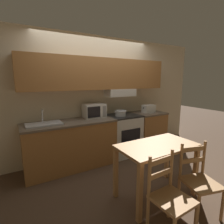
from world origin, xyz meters
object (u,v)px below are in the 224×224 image
at_px(toaster, 149,109).
at_px(chair_right_of_table, 199,181).
at_px(stove_range, 123,135).
at_px(cooking_pot, 120,113).
at_px(microwave, 94,111).
at_px(sink_basin, 44,124).
at_px(chair_left_of_table, 169,197).
at_px(dining_table, 157,153).

xyz_separation_m(toaster, chair_right_of_table, (-0.87, -1.92, -0.56)).
bearing_deg(chair_right_of_table, stove_range, 100.13).
relative_size(cooking_pot, toaster, 1.06).
bearing_deg(cooking_pot, chair_right_of_table, -92.03).
bearing_deg(stove_range, microwave, 170.24).
bearing_deg(cooking_pot, sink_basin, 178.91).
distance_m(microwave, sink_basin, 1.01).
relative_size(stove_range, microwave, 2.07).
xyz_separation_m(cooking_pot, sink_basin, (-1.54, 0.03, -0.05)).
height_order(stove_range, chair_left_of_table, stove_range).
relative_size(stove_range, dining_table, 0.82).
xyz_separation_m(stove_range, chair_right_of_table, (-0.17, -1.95, -0.03)).
relative_size(sink_basin, dining_table, 0.54).
distance_m(cooking_pot, microwave, 0.57).
xyz_separation_m(sink_basin, chair_right_of_table, (1.47, -1.94, -0.49)).
bearing_deg(dining_table, toaster, 52.41).
height_order(stove_range, microwave, microwave).
relative_size(microwave, toaster, 1.41).
bearing_deg(sink_basin, cooking_pot, -1.09).
xyz_separation_m(sink_basin, chair_left_of_table, (0.92, -1.97, -0.49)).
bearing_deg(chair_right_of_table, cooking_pot, 103.00).
relative_size(microwave, dining_table, 0.39).
bearing_deg(chair_right_of_table, microwave, 118.09).
xyz_separation_m(chair_left_of_table, chair_right_of_table, (0.55, 0.03, 0.00)).
bearing_deg(chair_right_of_table, sink_basin, 142.28).
xyz_separation_m(cooking_pot, dining_table, (-0.30, -1.41, -0.31)).
bearing_deg(dining_table, stove_range, 74.60).
relative_size(stove_range, chair_right_of_table, 1.02).
xyz_separation_m(dining_table, chair_left_of_table, (-0.32, -0.53, -0.23)).
relative_size(chair_left_of_table, chair_right_of_table, 1.00).
relative_size(microwave, chair_right_of_table, 0.49).
relative_size(sink_basin, chair_left_of_table, 0.67).
relative_size(stove_range, chair_left_of_table, 1.02).
bearing_deg(sink_basin, toaster, -0.37).
relative_size(stove_range, sink_basin, 1.51).
bearing_deg(stove_range, chair_left_of_table, -109.99).
height_order(cooking_pot, chair_left_of_table, cooking_pot).
xyz_separation_m(microwave, chair_left_of_table, (-0.08, -2.09, -0.61)).
height_order(microwave, dining_table, microwave).
bearing_deg(chair_left_of_table, dining_table, 56.73).
bearing_deg(chair_left_of_table, toaster, 52.00).
relative_size(cooking_pot, chair_right_of_table, 0.37).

